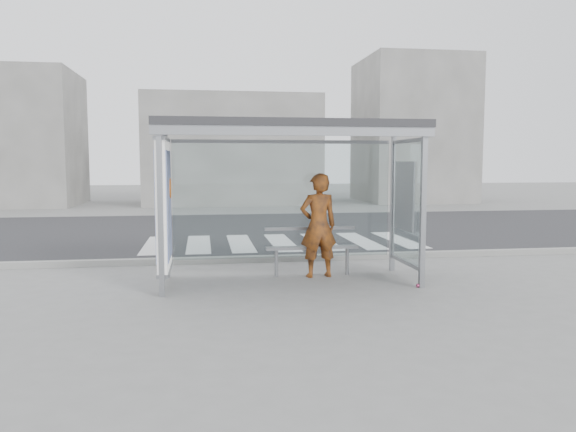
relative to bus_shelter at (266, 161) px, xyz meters
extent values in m
plane|color=slate|center=(0.37, -0.06, -1.98)|extent=(80.00, 80.00, 0.00)
cube|color=#262628|center=(0.37, 6.94, -1.98)|extent=(30.00, 10.00, 0.01)
cube|color=gray|center=(0.37, 1.89, -1.92)|extent=(30.00, 0.18, 0.12)
cube|color=silver|center=(-2.13, 4.44, -1.98)|extent=(0.55, 3.00, 0.00)
cube|color=silver|center=(-1.13, 4.44, -1.98)|extent=(0.55, 3.00, 0.00)
cube|color=silver|center=(-0.13, 4.44, -1.98)|extent=(0.55, 3.00, 0.00)
cube|color=silver|center=(0.87, 4.44, -1.98)|extent=(0.55, 3.00, 0.00)
cube|color=silver|center=(1.87, 4.44, -1.98)|extent=(0.55, 3.00, 0.00)
cube|color=silver|center=(2.87, 4.44, -1.98)|extent=(0.55, 3.00, 0.00)
cube|color=silver|center=(3.87, 4.44, -1.98)|extent=(0.55, 3.00, 0.00)
cube|color=gray|center=(-1.63, -0.76, -0.73)|extent=(0.08, 0.08, 2.50)
cube|color=gray|center=(2.37, -0.76, -0.73)|extent=(0.08, 0.08, 2.50)
cube|color=gray|center=(-1.63, 0.64, -0.73)|extent=(0.08, 0.08, 2.50)
cube|color=gray|center=(2.37, 0.64, -0.73)|extent=(0.08, 0.08, 2.50)
cube|color=#2D2D30|center=(0.37, -0.06, 0.58)|extent=(4.25, 1.65, 0.12)
cube|color=gray|center=(0.37, -0.82, 0.47)|extent=(4.25, 0.06, 0.18)
cube|color=white|center=(0.37, 0.64, -0.68)|extent=(3.80, 0.02, 2.00)
cube|color=white|center=(-1.63, -0.06, -0.68)|extent=(0.15, 1.25, 2.00)
cube|color=#2C41A1|center=(-1.54, -0.06, -0.68)|extent=(0.01, 1.10, 1.70)
cylinder|color=orange|center=(-1.53, 0.19, -0.43)|extent=(0.02, 0.32, 0.32)
cube|color=white|center=(2.37, -0.06, -0.68)|extent=(0.03, 1.25, 2.00)
cube|color=beige|center=(2.34, -0.01, -0.58)|extent=(0.03, 0.86, 1.16)
cube|color=slate|center=(-9.63, 17.94, 1.02)|extent=(6.00, 5.00, 6.00)
cube|color=slate|center=(0.37, 17.94, 0.52)|extent=(8.00, 5.00, 5.00)
cube|color=slate|center=(9.37, 17.94, 1.52)|extent=(5.00, 5.00, 7.00)
imported|color=#C45C12|center=(0.93, 0.29, -1.09)|extent=(0.69, 0.50, 1.78)
cube|color=slate|center=(0.85, 0.41, -1.49)|extent=(1.61, 0.20, 0.04)
cylinder|color=slate|center=(0.22, 0.41, -1.75)|extent=(0.06, 0.06, 0.47)
cylinder|color=slate|center=(1.47, 0.41, -1.75)|extent=(0.06, 0.06, 0.47)
cube|color=slate|center=(0.85, 0.60, -1.18)|extent=(1.61, 0.04, 0.05)
cylinder|color=#C93B71|center=(2.36, -0.75, -1.95)|extent=(0.11, 0.06, 0.06)
camera|label=1|loc=(-1.02, -9.04, 0.00)|focal=35.00mm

